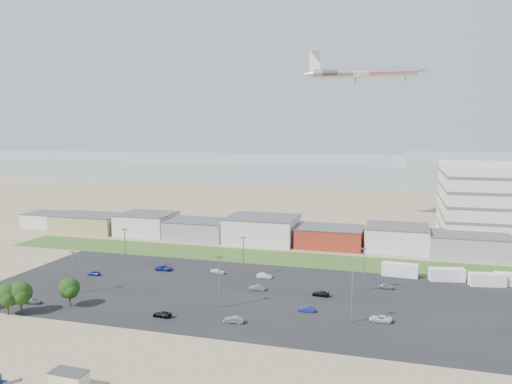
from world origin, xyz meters
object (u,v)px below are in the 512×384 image
(parked_car_6, at_px, (218,271))
(parked_car_12, at_px, (321,294))
(box_trailer_a, at_px, (400,270))
(parked_car_10, at_px, (33,301))
(airliner, at_px, (364,73))
(parked_car_0, at_px, (380,319))
(parked_car_3, at_px, (162,314))
(parked_car_1, at_px, (307,309))
(portable_shed, at_px, (69,380))
(parked_car_5, at_px, (94,273))
(parked_car_7, at_px, (257,288))
(parked_car_9, at_px, (164,268))
(parked_car_8, at_px, (386,286))
(parked_car_13, at_px, (234,320))
(parked_car_11, at_px, (264,276))

(parked_car_6, distance_m, parked_car_12, 29.27)
(box_trailer_a, xyz_separation_m, parked_car_10, (-73.21, -41.63, -1.06))
(airliner, height_order, parked_car_0, airliner)
(parked_car_3, bearing_deg, parked_car_1, 115.49)
(parked_car_6, bearing_deg, portable_shed, 179.14)
(airliner, relative_size, parked_car_3, 12.16)
(parked_car_5, distance_m, parked_car_7, 42.26)
(box_trailer_a, relative_size, parked_car_9, 1.90)
(portable_shed, height_order, parked_car_5, portable_shed)
(parked_car_3, distance_m, parked_car_5, 35.82)
(portable_shed, distance_m, airliner, 149.77)
(parked_car_6, relative_size, parked_car_8, 1.14)
(parked_car_1, bearing_deg, parked_car_10, -77.80)
(airliner, height_order, parked_car_3, airliner)
(parked_car_1, relative_size, parked_car_6, 0.89)
(parked_car_0, relative_size, parked_car_13, 1.14)
(parked_car_11, relative_size, parked_car_12, 0.97)
(parked_car_7, xyz_separation_m, parked_car_12, (14.41, -0.03, -0.05))
(parked_car_3, bearing_deg, box_trailer_a, 136.71)
(parked_car_0, relative_size, parked_car_9, 0.94)
(parked_car_6, bearing_deg, airliner, -21.72)
(parked_car_7, height_order, parked_car_11, parked_car_11)
(box_trailer_a, bearing_deg, parked_car_10, -145.86)
(parked_car_6, relative_size, parked_car_13, 1.02)
(parked_car_13, bearing_deg, portable_shed, -30.15)
(parked_car_3, bearing_deg, parked_car_7, 151.32)
(portable_shed, relative_size, parked_car_10, 1.38)
(parked_car_9, height_order, parked_car_12, parked_car_9)
(parked_car_6, bearing_deg, parked_car_10, 136.19)
(box_trailer_a, height_order, parked_car_3, box_trailer_a)
(parked_car_8, relative_size, parked_car_9, 0.74)
(parked_car_6, distance_m, parked_car_11, 12.22)
(airliner, height_order, parked_car_6, airliner)
(parked_car_1, xyz_separation_m, parked_car_8, (14.85, 19.37, 0.01))
(parked_car_13, bearing_deg, parked_car_1, 124.30)
(portable_shed, distance_m, parked_car_3, 28.19)
(parked_car_11, bearing_deg, parked_car_1, -151.68)
(parked_car_10, xyz_separation_m, parked_car_12, (56.75, 21.24, 0.00))
(box_trailer_a, xyz_separation_m, parked_car_5, (-73.14, -20.24, -1.05))
(parked_car_5, bearing_deg, parked_car_13, 66.77)
(parked_car_10, bearing_deg, parked_car_6, -49.47)
(airliner, xyz_separation_m, parked_car_8, (11.55, -77.80, -56.43))
(parked_car_0, height_order, parked_car_8, parked_car_0)
(box_trailer_a, distance_m, parked_car_11, 33.56)
(parked_car_9, bearing_deg, parked_car_6, -88.68)
(box_trailer_a, bearing_deg, parked_car_13, -122.09)
(airliner, relative_size, parked_car_8, 13.85)
(box_trailer_a, relative_size, parked_car_8, 2.58)
(box_trailer_a, bearing_deg, parked_car_8, -100.02)
(parked_car_5, xyz_separation_m, parked_car_10, (-0.07, -21.39, -0.01))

